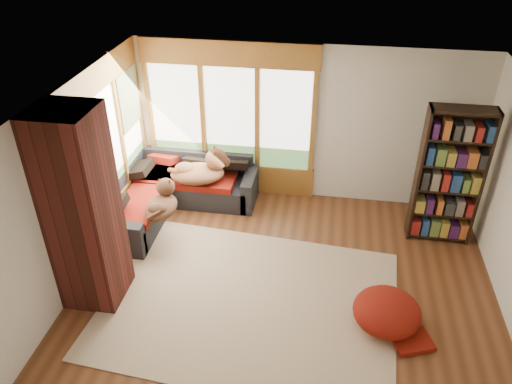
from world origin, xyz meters
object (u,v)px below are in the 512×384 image
(brick_chimney, at_px, (82,211))
(sectional_sofa, at_px, (176,194))
(bookshelf, at_px, (449,177))
(dog_brindle, at_px, (162,198))
(dog_tan, at_px, (202,165))
(area_rug, at_px, (250,302))
(pouf, at_px, (387,311))

(brick_chimney, xyz_separation_m, sectional_sofa, (0.45, 2.05, -1.00))
(bookshelf, bearing_deg, dog_brindle, -170.24)
(bookshelf, relative_size, dog_brindle, 2.90)
(dog_tan, bearing_deg, brick_chimney, -125.74)
(sectional_sofa, bearing_deg, area_rug, -54.55)
(bookshelf, bearing_deg, area_rug, -144.46)
(area_rug, relative_size, bookshelf, 1.76)
(dog_tan, bearing_deg, bookshelf, -18.19)
(area_rug, distance_m, pouf, 1.71)
(brick_chimney, xyz_separation_m, dog_tan, (0.86, 2.20, -0.51))
(dog_brindle, bearing_deg, bookshelf, -79.15)
(area_rug, relative_size, dog_tan, 3.68)
(brick_chimney, relative_size, sectional_sofa, 1.18)
(area_rug, bearing_deg, dog_tan, 118.56)
(brick_chimney, xyz_separation_m, bookshelf, (4.54, 1.96, -0.25))
(bookshelf, bearing_deg, sectional_sofa, 178.81)
(pouf, bearing_deg, dog_tan, 142.27)
(sectional_sofa, xyz_separation_m, dog_tan, (0.41, 0.15, 0.49))
(bookshelf, distance_m, dog_brindle, 4.11)
(bookshelf, distance_m, dog_tan, 3.70)
(area_rug, relative_size, dog_brindle, 5.09)
(bookshelf, relative_size, dog_tan, 2.10)
(sectional_sofa, xyz_separation_m, pouf, (3.23, -2.03, -0.07))
(sectional_sofa, height_order, dog_tan, dog_tan)
(dog_brindle, bearing_deg, area_rug, -126.38)
(sectional_sofa, distance_m, pouf, 3.81)
(sectional_sofa, height_order, dog_brindle, dog_brindle)
(dog_brindle, bearing_deg, pouf, -110.39)
(dog_brindle, bearing_deg, brick_chimney, 159.56)
(brick_chimney, xyz_separation_m, dog_brindle, (0.50, 1.27, -0.57))
(area_rug, xyz_separation_m, bookshelf, (2.56, 1.83, 1.04))
(pouf, xyz_separation_m, dog_tan, (-2.82, 2.18, 0.55))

